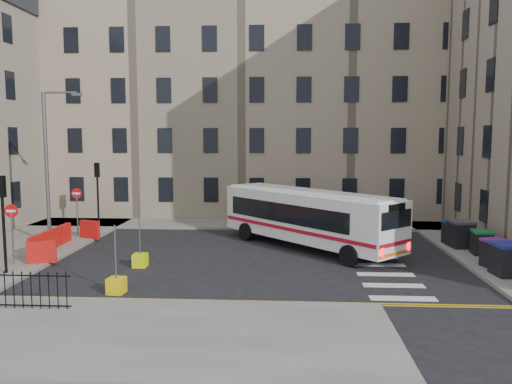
# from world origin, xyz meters

# --- Properties ---
(ground) EXTENTS (120.00, 120.00, 0.00)m
(ground) POSITION_xyz_m (0.00, 0.00, 0.00)
(ground) COLOR black
(ground) RESTS_ON ground
(pavement_north) EXTENTS (36.00, 3.20, 0.15)m
(pavement_north) POSITION_xyz_m (-6.00, 8.60, 0.07)
(pavement_north) COLOR slate
(pavement_north) RESTS_ON ground
(pavement_east) EXTENTS (2.40, 26.00, 0.15)m
(pavement_east) POSITION_xyz_m (9.00, 4.00, 0.07)
(pavement_east) COLOR slate
(pavement_east) RESTS_ON ground
(pavement_west) EXTENTS (6.00, 22.00, 0.15)m
(pavement_west) POSITION_xyz_m (-14.00, 1.00, 0.07)
(pavement_west) COLOR slate
(pavement_west) RESTS_ON ground
(pavement_sw) EXTENTS (20.00, 6.00, 0.15)m
(pavement_sw) POSITION_xyz_m (-7.00, -10.00, 0.07)
(pavement_sw) COLOR slate
(pavement_sw) RESTS_ON ground
(terrace_north) EXTENTS (38.30, 10.80, 17.20)m
(terrace_north) POSITION_xyz_m (-7.00, 15.50, 8.62)
(terrace_north) COLOR gray
(terrace_north) RESTS_ON ground
(traffic_light_nw) EXTENTS (0.28, 0.22, 4.10)m
(traffic_light_nw) POSITION_xyz_m (-12.00, 6.50, 2.87)
(traffic_light_nw) COLOR black
(traffic_light_nw) RESTS_ON pavement_west
(traffic_light_sw) EXTENTS (0.28, 0.22, 4.10)m
(traffic_light_sw) POSITION_xyz_m (-12.00, -4.00, 2.87)
(traffic_light_sw) COLOR black
(traffic_light_sw) RESTS_ON pavement_west
(streetlamp) EXTENTS (0.50, 0.22, 8.14)m
(streetlamp) POSITION_xyz_m (-13.00, 2.00, 4.34)
(streetlamp) COLOR #595B5E
(streetlamp) RESTS_ON pavement_west
(no_entry_north) EXTENTS (0.60, 0.08, 3.00)m
(no_entry_north) POSITION_xyz_m (-12.50, 4.50, 2.08)
(no_entry_north) COLOR #595B5E
(no_entry_north) RESTS_ON pavement_west
(no_entry_south) EXTENTS (0.60, 0.08, 3.00)m
(no_entry_south) POSITION_xyz_m (-12.50, -2.50, 2.08)
(no_entry_south) COLOR #595B5E
(no_entry_south) RESTS_ON pavement_west
(roadworks_barriers) EXTENTS (1.66, 6.26, 1.00)m
(roadworks_barriers) POSITION_xyz_m (-11.84, 0.50, 0.65)
(roadworks_barriers) COLOR red
(roadworks_barriers) RESTS_ON pavement_west
(bus) EXTENTS (9.21, 9.64, 2.96)m
(bus) POSITION_xyz_m (0.89, 2.14, 1.71)
(bus) COLOR white
(bus) RESTS_ON ground
(wheelie_bin_a) EXTENTS (1.17, 1.31, 1.34)m
(wheelie_bin_a) POSITION_xyz_m (8.84, -3.17, 0.83)
(wheelie_bin_a) COLOR black
(wheelie_bin_a) RESTS_ON pavement_east
(wheelie_bin_b) EXTENTS (1.28, 1.37, 1.24)m
(wheelie_bin_b) POSITION_xyz_m (8.94, -1.92, 0.78)
(wheelie_bin_b) COLOR black
(wheelie_bin_b) RESTS_ON pavement_east
(wheelie_bin_c) EXTENTS (1.03, 1.15, 1.17)m
(wheelie_bin_c) POSITION_xyz_m (9.26, 0.58, 0.74)
(wheelie_bin_c) COLOR black
(wheelie_bin_c) RESTS_ON pavement_east
(wheelie_bin_d) EXTENTS (1.25, 1.39, 1.39)m
(wheelie_bin_d) POSITION_xyz_m (8.80, 2.17, 0.85)
(wheelie_bin_d) COLOR black
(wheelie_bin_d) RESTS_ON pavement_east
(wheelie_bin_e) EXTENTS (1.17, 1.29, 1.24)m
(wheelie_bin_e) POSITION_xyz_m (8.71, 2.86, 0.77)
(wheelie_bin_e) COLOR black
(wheelie_bin_e) RESTS_ON pavement_east
(bollard_yellow) EXTENTS (0.61, 0.61, 0.60)m
(bollard_yellow) POSITION_xyz_m (-6.81, -2.17, 0.30)
(bollard_yellow) COLOR #DCDE0C
(bollard_yellow) RESTS_ON ground
(bollard_chevron) EXTENTS (0.66, 0.66, 0.60)m
(bollard_chevron) POSITION_xyz_m (-6.59, -6.00, 0.30)
(bollard_chevron) COLOR yellow
(bollard_chevron) RESTS_ON ground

